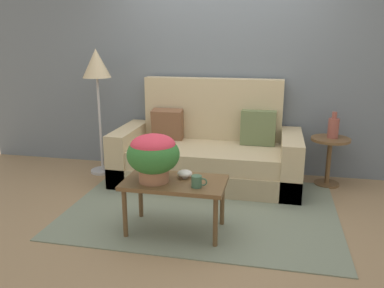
% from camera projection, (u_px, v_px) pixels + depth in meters
% --- Properties ---
extents(ground_plane, '(14.00, 14.00, 0.00)m').
position_uv_depth(ground_plane, '(204.00, 205.00, 3.98)').
color(ground_plane, '#997A56').
extents(wall_back, '(6.40, 0.12, 2.67)m').
position_uv_depth(wall_back, '(223.00, 63.00, 4.77)').
color(wall_back, slate).
rests_on(wall_back, ground).
extents(area_rug, '(2.57, 1.87, 0.01)m').
position_uv_depth(area_rug, '(202.00, 208.00, 3.91)').
color(area_rug, gray).
rests_on(area_rug, ground).
extents(couch, '(2.09, 0.93, 1.17)m').
position_uv_depth(couch, '(208.00, 153.00, 4.60)').
color(couch, tan).
rests_on(couch, ground).
extents(coffee_table, '(0.86, 0.49, 0.47)m').
position_uv_depth(coffee_table, '(175.00, 187.00, 3.36)').
color(coffee_table, brown).
rests_on(coffee_table, ground).
extents(side_table, '(0.43, 0.43, 0.55)m').
position_uv_depth(side_table, '(329.00, 153.00, 4.44)').
color(side_table, brown).
rests_on(side_table, ground).
extents(floor_lamp, '(0.33, 0.33, 1.51)m').
position_uv_depth(floor_lamp, '(97.00, 72.00, 4.64)').
color(floor_lamp, '#B2B2B7').
rests_on(floor_lamp, ground).
extents(potted_plant, '(0.44, 0.44, 0.40)m').
position_uv_depth(potted_plant, '(153.00, 154.00, 3.27)').
color(potted_plant, '#A36B4C').
rests_on(potted_plant, coffee_table).
extents(coffee_mug, '(0.13, 0.09, 0.10)m').
position_uv_depth(coffee_mug, '(197.00, 182.00, 3.18)').
color(coffee_mug, '#3D664C').
rests_on(coffee_mug, coffee_table).
extents(snack_bowl, '(0.13, 0.13, 0.07)m').
position_uv_depth(snack_bowl, '(185.00, 174.00, 3.40)').
color(snack_bowl, silver).
rests_on(snack_bowl, coffee_table).
extents(table_vase, '(0.12, 0.12, 0.29)m').
position_uv_depth(table_vase, '(333.00, 127.00, 4.38)').
color(table_vase, '#934C42').
rests_on(table_vase, side_table).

